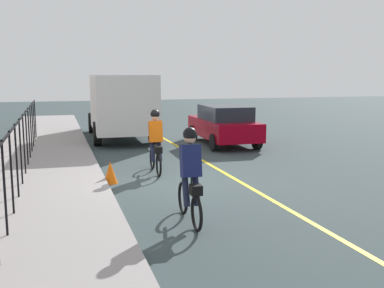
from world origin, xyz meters
name	(u,v)px	position (x,y,z in m)	size (l,w,h in m)	color
ground_plane	(177,183)	(0.00, 0.00, 0.00)	(80.00, 80.00, 0.00)	#334042
lane_line_centre	(234,178)	(0.00, -1.60, 0.00)	(36.00, 0.12, 0.01)	yellow
sidewalk	(40,189)	(0.00, 3.40, 0.07)	(40.00, 3.20, 0.15)	gray
iron_fence	(22,135)	(1.00, 3.80, 1.26)	(16.13, 0.04, 1.60)	black
cyclist_lead	(156,142)	(1.24, 0.29, 0.91)	(1.71, 0.37, 1.83)	black
cyclist_follow	(190,176)	(-3.22, 0.61, 0.91)	(1.71, 0.37, 1.83)	black
patrol_sedan	(224,124)	(5.77, -3.50, 0.82)	(4.46, 2.05, 1.58)	maroon
box_truck_background	(120,103)	(8.76, 0.24, 1.55)	(6.77, 2.69, 2.78)	silver
traffic_cone_near	(110,172)	(0.42, 1.67, 0.29)	(0.36, 0.36, 0.58)	#F45E0A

